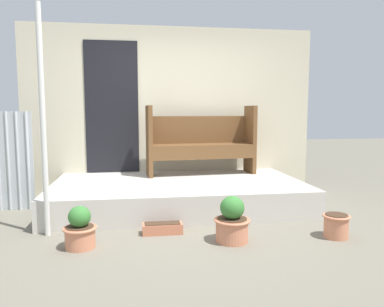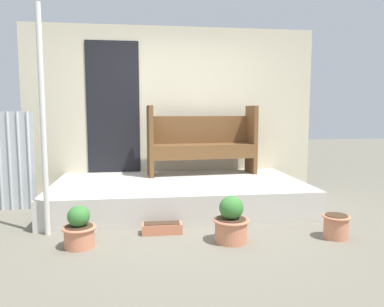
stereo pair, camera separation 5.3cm
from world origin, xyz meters
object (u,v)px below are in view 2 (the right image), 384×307
(flower_pot_middle, at_px, (231,222))
(planter_box_rect, at_px, (162,228))
(flower_pot_right, at_px, (336,225))
(support_post, at_px, (43,122))
(bench, at_px, (202,140))
(flower_pot_left, at_px, (79,229))

(flower_pot_middle, xyz_separation_m, planter_box_rect, (-0.67, 0.35, -0.14))
(flower_pot_middle, bearing_deg, flower_pot_right, -2.21)
(support_post, xyz_separation_m, flower_pot_right, (2.97, -0.51, -1.06))
(flower_pot_middle, height_order, flower_pot_right, flower_pot_middle)
(bench, bearing_deg, flower_pot_right, -66.98)
(flower_pot_left, bearing_deg, flower_pot_middle, -1.91)
(support_post, xyz_separation_m, planter_box_rect, (1.20, -0.12, -1.13))
(bench, distance_m, planter_box_rect, 1.98)
(flower_pot_right, height_order, planter_box_rect, flower_pot_right)
(support_post, bearing_deg, planter_box_rect, -5.57)
(flower_pot_middle, bearing_deg, planter_box_rect, 152.28)
(support_post, xyz_separation_m, flower_pot_left, (0.39, -0.42, -1.01))
(flower_pot_middle, bearing_deg, support_post, 165.91)
(support_post, height_order, flower_pot_middle, support_post)
(flower_pot_middle, bearing_deg, bench, 89.16)
(support_post, distance_m, bench, 2.47)
(support_post, height_order, planter_box_rect, support_post)
(bench, bearing_deg, planter_box_rect, -117.25)
(bench, bearing_deg, support_post, -145.28)
(flower_pot_right, xyz_separation_m, planter_box_rect, (-1.77, 0.40, -0.08))
(flower_pot_left, bearing_deg, flower_pot_right, -2.04)
(support_post, height_order, flower_pot_right, support_post)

